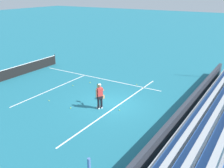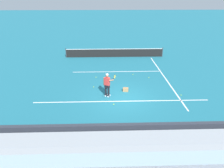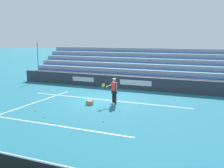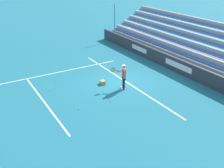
# 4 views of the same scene
# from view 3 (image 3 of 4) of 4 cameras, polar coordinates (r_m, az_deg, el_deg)

# --- Properties ---
(ground_plane) EXTENTS (160.00, 160.00, 0.00)m
(ground_plane) POSITION_cam_3_polar(r_m,az_deg,el_deg) (18.15, -2.01, -3.83)
(ground_plane) COLOR #1E6B7F
(court_baseline_white) EXTENTS (12.00, 0.10, 0.01)m
(court_baseline_white) POSITION_cam_3_polar(r_m,az_deg,el_deg) (18.59, -1.36, -3.48)
(court_baseline_white) COLOR white
(court_baseline_white) RESTS_ON ground
(court_sideline_white) EXTENTS (0.10, 12.00, 0.01)m
(court_sideline_white) POSITION_cam_3_polar(r_m,az_deg,el_deg) (17.22, -20.43, -5.22)
(court_sideline_white) COLOR white
(court_sideline_white) RESTS_ON ground
(court_service_line_white) EXTENTS (8.22, 0.10, 0.01)m
(court_service_line_white) POSITION_cam_3_polar(r_m,az_deg,el_deg) (13.57, -12.02, -8.83)
(court_service_line_white) COLOR white
(court_service_line_white) RESTS_ON ground
(back_wall_sponsor_board) EXTENTS (21.62, 0.25, 1.10)m
(back_wall_sponsor_board) POSITION_cam_3_polar(r_m,az_deg,el_deg) (22.55, 3.32, 0.31)
(back_wall_sponsor_board) COLOR #2D333D
(back_wall_sponsor_board) RESTS_ON ground
(bleacher_stand) EXTENTS (20.54, 4.00, 3.85)m
(bleacher_stand) POSITION_cam_3_polar(r_m,az_deg,el_deg) (24.97, 5.39, 1.79)
(bleacher_stand) COLOR #9EA3A8
(bleacher_stand) RESTS_ON ground
(tennis_player) EXTENTS (0.90, 0.88, 1.71)m
(tennis_player) POSITION_cam_3_polar(r_m,az_deg,el_deg) (17.31, 0.42, -1.47)
(tennis_player) COLOR black
(tennis_player) RESTS_ON ground
(ball_box_cardboard) EXTENTS (0.44, 0.36, 0.26)m
(ball_box_cardboard) POSITION_cam_3_polar(r_m,az_deg,el_deg) (17.32, -4.90, -4.09)
(ball_box_cardboard) COLOR #A87F51
(ball_box_cardboard) RESTS_ON ground
(tennis_ball_on_baseline) EXTENTS (0.07, 0.07, 0.07)m
(tennis_ball_on_baseline) POSITION_cam_3_polar(r_m,az_deg,el_deg) (13.85, -1.95, -8.09)
(tennis_ball_on_baseline) COLOR #CCE533
(tennis_ball_on_baseline) RESTS_ON ground
(tennis_ball_midcourt) EXTENTS (0.07, 0.07, 0.07)m
(tennis_ball_midcourt) POSITION_cam_3_polar(r_m,az_deg,el_deg) (15.03, -14.51, -6.95)
(tennis_ball_midcourt) COLOR #CCE533
(tennis_ball_midcourt) RESTS_ON ground
(tennis_ball_near_player) EXTENTS (0.07, 0.07, 0.07)m
(tennis_ball_near_player) POSITION_cam_3_polar(r_m,az_deg,el_deg) (15.66, 1.71, -5.95)
(tennis_ball_near_player) COLOR #CCE533
(tennis_ball_near_player) RESTS_ON ground
(tennis_ball_stray_back) EXTENTS (0.07, 0.07, 0.07)m
(tennis_ball_stray_back) POSITION_cam_3_polar(r_m,az_deg,el_deg) (16.42, -16.43, -5.61)
(tennis_ball_stray_back) COLOR #CCE533
(tennis_ball_stray_back) RESTS_ON ground
(tennis_ball_toward_net) EXTENTS (0.07, 0.07, 0.07)m
(tennis_ball_toward_net) POSITION_cam_3_polar(r_m,az_deg,el_deg) (18.80, 0.79, -3.24)
(tennis_ball_toward_net) COLOR #CCE533
(tennis_ball_toward_net) RESTS_ON ground
(tennis_ball_far_left) EXTENTS (0.07, 0.07, 0.07)m
(tennis_ball_far_left) POSITION_cam_3_polar(r_m,az_deg,el_deg) (20.14, -13.67, -2.63)
(tennis_ball_far_left) COLOR #CCE533
(tennis_ball_far_left) RESTS_ON ground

